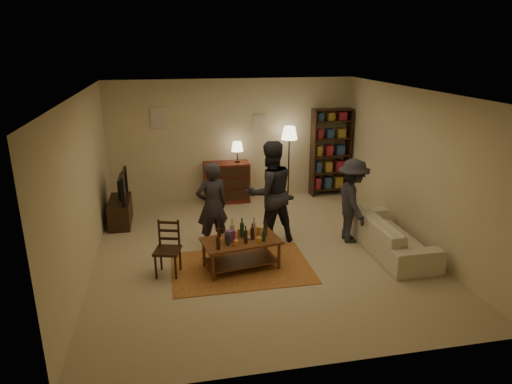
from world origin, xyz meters
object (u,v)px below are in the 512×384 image
object	(u,v)px
dining_chair	(168,246)
floor_lamp	(289,138)
coffee_table	(241,244)
dresser	(227,181)
sofa	(390,234)
person_right	(270,193)
person_left	(212,206)
person_by_sofa	(352,201)
bookshelf	(330,151)
tv_stand	(120,205)

from	to	relation	value
dining_chair	floor_lamp	bearing A→B (deg)	63.56
coffee_table	dresser	bearing A→B (deg)	85.95
floor_lamp	sofa	world-z (taller)	floor_lamp
person_right	person_left	bearing A→B (deg)	-9.77
person_left	dining_chair	bearing A→B (deg)	34.15
floor_lamp	person_by_sofa	distance (m)	2.64
bookshelf	person_by_sofa	size ratio (longest dim) A/B	1.33
tv_stand	person_left	size ratio (longest dim) A/B	0.69
dresser	person_left	distance (m)	2.45
dresser	bookshelf	world-z (taller)	bookshelf
dining_chair	person_by_sofa	xyz separation A→B (m)	(3.25, 0.61, 0.31)
dresser	tv_stand	bearing A→B (deg)	-157.93
dining_chair	person_right	bearing A→B (deg)	41.05
bookshelf	sofa	bearing A→B (deg)	-90.82
floor_lamp	dresser	bearing A→B (deg)	177.42
person_left	person_right	world-z (taller)	person_right
dresser	coffee_table	bearing A→B (deg)	-94.05
person_right	dining_chair	bearing A→B (deg)	13.22
coffee_table	person_by_sofa	distance (m)	2.25
coffee_table	tv_stand	distance (m)	3.09
bookshelf	person_left	distance (m)	3.88
floor_lamp	person_right	bearing A→B (deg)	-113.04
floor_lamp	sofa	distance (m)	3.39
dresser	sofa	size ratio (longest dim) A/B	0.65
dining_chair	person_by_sofa	size ratio (longest dim) A/B	0.57
tv_stand	bookshelf	bearing A→B (deg)	11.80
tv_stand	person_right	bearing A→B (deg)	-27.28
person_left	person_right	bearing A→B (deg)	170.38
dining_chair	tv_stand	size ratio (longest dim) A/B	0.82
person_left	person_by_sofa	size ratio (longest dim) A/B	1.01
person_by_sofa	tv_stand	bearing A→B (deg)	72.35
coffee_table	dining_chair	size ratio (longest dim) A/B	1.49
bookshelf	sofa	distance (m)	3.26
dresser	bookshelf	distance (m)	2.50
dining_chair	person_by_sofa	world-z (taller)	person_by_sofa
coffee_table	tv_stand	bearing A→B (deg)	130.92
tv_stand	person_by_sofa	distance (m)	4.48
dresser	person_by_sofa	distance (m)	3.21
coffee_table	dresser	world-z (taller)	dresser
floor_lamp	dining_chair	bearing A→B (deg)	-131.42
person_right	person_by_sofa	world-z (taller)	person_right
dining_chair	tv_stand	world-z (taller)	tv_stand
dresser	person_left	world-z (taller)	person_left
person_right	person_by_sofa	size ratio (longest dim) A/B	1.22
person_left	floor_lamp	bearing A→B (deg)	-143.48
sofa	person_left	distance (m)	3.10
sofa	person_by_sofa	distance (m)	0.86
sofa	person_left	size ratio (longest dim) A/B	1.36
dresser	person_by_sofa	bearing A→B (deg)	-53.71
dining_chair	person_left	xyz separation A→B (m)	(0.78, 0.83, 0.32)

